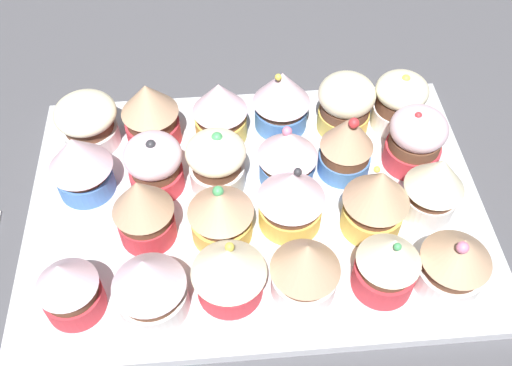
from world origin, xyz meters
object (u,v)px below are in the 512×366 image
object	(u,v)px
cupcake_11	(80,163)
cupcake_22	(399,101)
cupcake_10	(434,186)
cupcake_12	(154,164)
cupcake_17	(88,121)
cupcake_1	(149,285)
cupcake_3	(305,268)
cupcake_16	(416,139)
cupcake_20	(282,99)
cupcake_6	(143,209)
baking_tray	(256,205)
cupcake_2	(229,270)
cupcake_19	(220,110)
cupcake_15	(347,145)
cupcake_18	(150,113)
cupcake_14	(287,154)
cupcake_13	(216,162)
cupcake_9	(376,200)
cupcake_21	(345,104)
cupcake_8	(291,198)
cupcake_4	(388,263)
cupcake_7	(221,213)
cupcake_0	(68,287)
cupcake_5	(455,262)

from	to	relation	value
cupcake_11	cupcake_22	world-z (taller)	cupcake_11
cupcake_10	cupcake_12	xyz separation A→B (cm)	(-26.85, 5.70, -0.70)
cupcake_17	cupcake_1	bearing A→B (deg)	-70.70
cupcake_22	cupcake_1	bearing A→B (deg)	-142.11
cupcake_3	cupcake_16	xyz separation A→B (cm)	(13.54, 14.33, -0.16)
cupcake_20	cupcake_6	bearing A→B (deg)	-136.14
cupcake_6	baking_tray	bearing A→B (deg)	16.19
cupcake_2	cupcake_19	bearing A→B (deg)	89.55
cupcake_11	cupcake_15	world-z (taller)	cupcake_15
cupcake_18	cupcake_19	bearing A→B (deg)	0.64
cupcake_2	cupcake_16	size ratio (longest dim) A/B	0.95
cupcake_16	cupcake_19	xyz separation A→B (cm)	(-19.98, 5.72, 0.24)
cupcake_14	cupcake_15	size ratio (longest dim) A/B	0.88
cupcake_18	cupcake_20	size ratio (longest dim) A/B	1.02
cupcake_1	cupcake_13	xyz separation A→B (cm)	(6.23, 13.58, -0.45)
cupcake_6	cupcake_19	xyz separation A→B (cm)	(7.70, 12.82, -0.31)
cupcake_9	cupcake_13	distance (cm)	16.09
cupcake_9	cupcake_16	bearing A→B (deg)	52.80
cupcake_20	cupcake_21	size ratio (longest dim) A/B	1.11
cupcake_8	cupcake_21	bearing A→B (deg)	58.89
cupcake_8	cupcake_21	distance (cm)	14.56
cupcake_3	cupcake_20	size ratio (longest dim) A/B	0.93
cupcake_1	cupcake_9	size ratio (longest dim) A/B	0.92
cupcake_4	cupcake_19	xyz separation A→B (cm)	(-13.67, 20.13, 0.16)
cupcake_17	cupcake_12	bearing A→B (deg)	-43.17
cupcake_6	cupcake_7	bearing A→B (deg)	-4.41
cupcake_17	cupcake_21	distance (cm)	27.92
cupcake_11	cupcake_21	distance (cm)	28.63
cupcake_7	cupcake_3	bearing A→B (deg)	-43.60
cupcake_16	baking_tray	bearing A→B (deg)	-166.78
cupcake_18	cupcake_20	world-z (taller)	cupcake_18
cupcake_6	cupcake_17	bearing A→B (deg)	116.64
cupcake_0	cupcake_11	world-z (taller)	cupcake_11
cupcake_5	cupcake_21	xyz separation A→B (cm)	(-5.88, 20.55, 0.06)
baking_tray	cupcake_16	bearing A→B (deg)	13.22
cupcake_11	cupcake_14	size ratio (longest dim) A/B	1.04
cupcake_11	cupcake_17	distance (cm)	6.72
cupcake_0	cupcake_8	size ratio (longest dim) A/B	0.93
cupcake_6	cupcake_16	size ratio (longest dim) A/B	1.09
cupcake_16	cupcake_19	distance (cm)	20.78
cupcake_16	cupcake_19	bearing A→B (deg)	164.02
cupcake_0	cupcake_21	xyz separation A→B (cm)	(27.52, 20.13, 0.11)
cupcake_6	cupcake_13	bearing A→B (deg)	39.37
cupcake_12	cupcake_13	size ratio (longest dim) A/B	0.99
cupcake_0	cupcake_10	world-z (taller)	cupcake_10
cupcake_6	cupcake_2	bearing A→B (deg)	-42.12
cupcake_12	cupcake_19	distance (cm)	9.61
cupcake_6	cupcake_14	bearing A→B (deg)	23.34
cupcake_19	cupcake_14	bearing A→B (deg)	-45.92
cupcake_13	cupcake_15	bearing A→B (deg)	3.64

